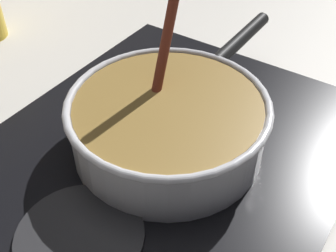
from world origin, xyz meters
TOP-DOWN VIEW (x-y plane):
  - ground at (0.00, 0.00)m, footprint 2.40×1.60m
  - hob_plate at (0.10, 0.10)m, footprint 0.56×0.48m
  - burner_ring at (0.10, 0.10)m, footprint 0.20×0.20m
  - spare_burner at (-0.09, 0.10)m, footprint 0.15×0.15m
  - cooking_pan at (0.10, 0.10)m, footprint 0.44×0.28m

SIDE VIEW (x-z plane):
  - ground at x=0.00m, z-range -0.04..0.00m
  - hob_plate at x=0.10m, z-range 0.00..0.01m
  - spare_burner at x=-0.09m, z-range 0.01..0.02m
  - burner_ring at x=0.10m, z-range 0.01..0.02m
  - cooking_pan at x=0.10m, z-range -0.09..0.20m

